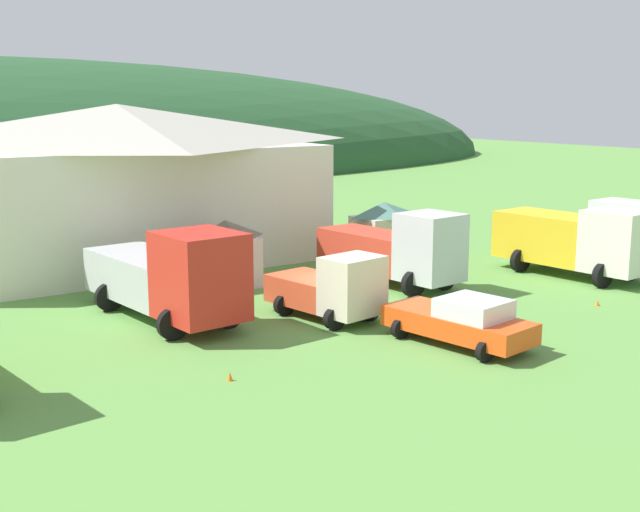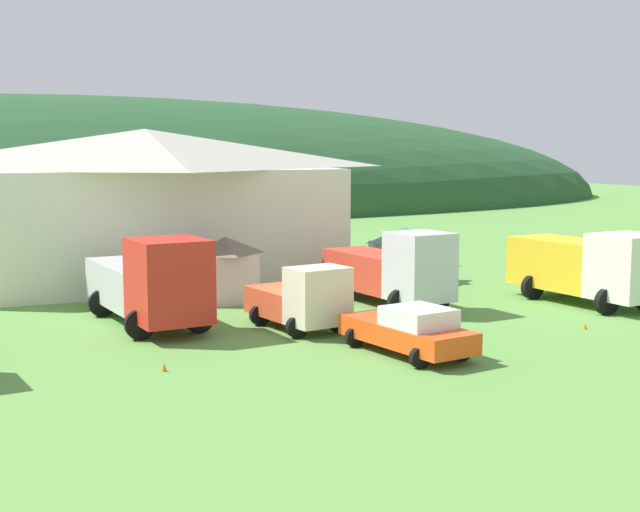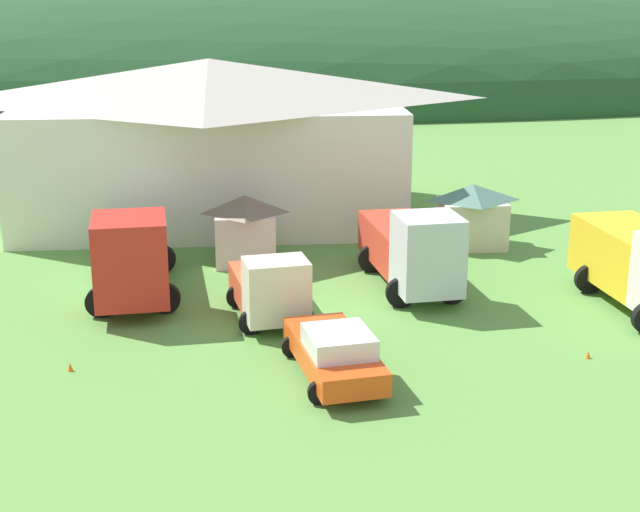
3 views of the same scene
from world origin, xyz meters
name	(u,v)px [view 2 (image 2 of 3)]	position (x,y,z in m)	size (l,w,h in m)	color
ground_plane	(309,327)	(0.00, 0.00, 0.00)	(200.00, 200.00, 0.00)	#5B9342
forested_hill_backdrop	(58,207)	(0.00, 73.42, 0.00)	(147.56, 60.00, 25.32)	#234C28
depot_building	(147,202)	(-2.86, 14.72, 4.02)	(19.48, 12.26, 7.79)	white
play_shed_cream	(403,254)	(8.76, 8.23, 1.45)	(3.07, 2.47, 2.82)	beige
play_shed_pink	(225,269)	(-1.26, 6.48, 1.51)	(2.66, 2.40, 2.92)	beige
crane_truck_red	(151,282)	(-5.48, 2.52, 1.74)	(3.82, 8.41, 3.58)	red
light_truck_cream	(303,299)	(-0.44, -0.47, 1.21)	(3.03, 4.83, 2.53)	beige
tow_truck_silver	(394,269)	(5.07, 2.52, 1.64)	(3.52, 7.37, 3.38)	silver
heavy_rig_striped	(590,265)	(13.11, -0.60, 1.76)	(3.84, 7.43, 3.28)	silver
service_pickup_orange	(409,330)	(1.32, -5.44, 0.83)	(2.99, 5.40, 1.66)	#F04C17
traffic_cone_near_pickup	(164,371)	(-6.69, -4.28, 0.00)	(0.36, 0.36, 0.54)	orange
traffic_cone_mid_row	(585,329)	(9.44, -4.62, 0.00)	(0.36, 0.36, 0.45)	orange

